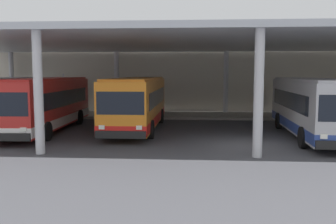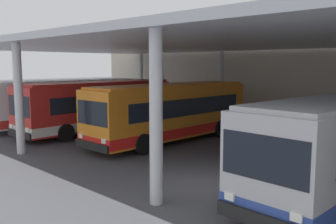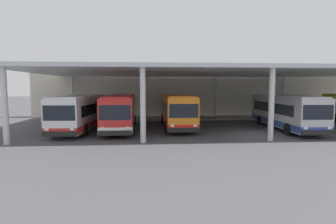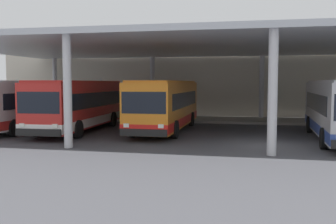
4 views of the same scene
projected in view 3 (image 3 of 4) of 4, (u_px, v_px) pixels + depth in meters
ground_plane at (256, 135)px, 21.83m from camera, size 200.00×200.00×0.00m
platform_kerb at (219, 117)px, 33.49m from camera, size 42.00×4.50×0.18m
station_building_facade at (213, 92)px, 36.43m from camera, size 48.00×1.60×6.54m
canopy_shelter at (236, 73)px, 26.80m from camera, size 40.00×17.00×5.55m
bus_nearest_bay at (81, 112)px, 24.06m from camera, size 3.04×10.63×3.17m
bus_second_bay at (120, 112)px, 24.42m from camera, size 2.96×10.61×3.17m
bus_middle_bay at (177, 110)px, 25.82m from camera, size 2.74×10.53×3.17m
bus_far_bay at (285, 111)px, 24.62m from camera, size 3.01×10.62×3.17m
bench_waiting at (262, 113)px, 33.91m from camera, size 1.80×0.45×0.92m
trash_bin at (292, 112)px, 34.22m from camera, size 0.52×0.52×0.98m
banner_sign at (114, 103)px, 31.58m from camera, size 0.70×0.12×3.20m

